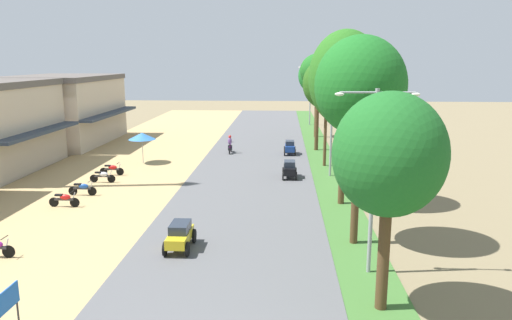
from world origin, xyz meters
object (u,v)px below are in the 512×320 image
(utility_pole_near, at_px, (363,112))
(parked_motorbike_fourth, at_px, (64,199))
(median_tree_sixth, at_px, (317,76))
(median_tree_fifth, at_px, (318,72))
(car_hatchback_black, at_px, (290,169))
(motorbike_ahead_second, at_px, (230,145))
(median_tree_fourth, at_px, (327,84))
(median_tree_third, at_px, (345,79))
(streetlamp_far, at_px, (310,91))
(median_tree_second, at_px, (360,87))
(vendor_umbrella, at_px, (142,136))
(streetlamp_mid, at_px, (332,113))
(parked_motorbike_fifth, at_px, (83,188))
(street_signboard, at_px, (7,303))
(car_hatchback_blue, at_px, (290,147))
(streetlamp_near, at_px, (373,169))
(parked_motorbike_sixth, at_px, (103,176))
(parked_motorbike_seventh, at_px, (112,169))
(median_tree_nearest, at_px, (389,156))
(car_sedan_yellow, at_px, (180,235))

(utility_pole_near, bearing_deg, parked_motorbike_fourth, -144.72)
(utility_pole_near, bearing_deg, median_tree_sixth, 102.33)
(median_tree_fifth, bearing_deg, parked_motorbike_fourth, -129.89)
(car_hatchback_black, relative_size, motorbike_ahead_second, 1.11)
(median_tree_fourth, xyz_separation_m, median_tree_fifth, (-0.20, 6.87, 0.76))
(median_tree_third, xyz_separation_m, streetlamp_far, (0.01, 35.24, -2.93))
(median_tree_second, bearing_deg, vendor_umbrella, 131.48)
(median_tree_second, height_order, streetlamp_mid, median_tree_second)
(median_tree_sixth, height_order, utility_pole_near, median_tree_sixth)
(parked_motorbike_fifth, distance_m, street_signboard, 15.91)
(vendor_umbrella, xyz_separation_m, median_tree_fifth, (14.69, 6.68, 5.03))
(car_hatchback_blue, bearing_deg, streetlamp_near, -83.30)
(parked_motorbike_sixth, height_order, streetlamp_far, streetlamp_far)
(median_tree_fifth, distance_m, car_hatchback_black, 13.21)
(parked_motorbike_fifth, height_order, street_signboard, street_signboard)
(parked_motorbike_fifth, distance_m, streetlamp_far, 38.19)
(median_tree_second, bearing_deg, car_hatchback_black, 102.91)
(vendor_umbrella, distance_m, median_tree_fourth, 15.50)
(parked_motorbike_fifth, xyz_separation_m, utility_pole_near, (19.07, 11.11, 3.70))
(parked_motorbike_fifth, distance_m, median_tree_third, 17.44)
(median_tree_fifth, xyz_separation_m, utility_pole_near, (3.37, -5.33, -3.09))
(parked_motorbike_seventh, distance_m, car_hatchback_blue, 15.82)
(street_signboard, xyz_separation_m, motorbike_ahead_second, (3.64, 29.74, -0.25))
(street_signboard, height_order, motorbike_ahead_second, motorbike_ahead_second)
(streetlamp_far, bearing_deg, median_tree_sixth, -89.26)
(median_tree_nearest, relative_size, median_tree_sixth, 0.85)
(parked_motorbike_fourth, bearing_deg, car_hatchback_black, 30.55)
(parked_motorbike_seventh, bearing_deg, car_sedan_yellow, -59.68)
(median_tree_second, xyz_separation_m, streetlamp_mid, (0.15, 13.22, -2.62))
(streetlamp_far, height_order, motorbike_ahead_second, streetlamp_far)
(parked_motorbike_fifth, bearing_deg, street_signboard, -75.06)
(motorbike_ahead_second, bearing_deg, median_tree_fifth, 14.51)
(median_tree_second, xyz_separation_m, motorbike_ahead_second, (-8.14, 21.44, -6.43))
(median_tree_fifth, bearing_deg, street_signboard, -110.05)
(median_tree_second, distance_m, utility_pole_near, 18.70)
(parked_motorbike_fifth, xyz_separation_m, median_tree_nearest, (15.96, -13.08, 4.86))
(street_signboard, xyz_separation_m, median_tree_fourth, (11.81, 24.93, 5.48))
(streetlamp_near, distance_m, streetlamp_far, 44.65)
(street_signboard, bearing_deg, vendor_umbrella, 97.01)
(parked_motorbike_sixth, distance_m, median_tree_third, 17.81)
(parked_motorbike_fourth, xyz_separation_m, car_hatchback_black, (13.11, 7.74, 0.19))
(median_tree_fifth, xyz_separation_m, car_hatchback_black, (-2.66, -11.13, -6.59))
(median_tree_fourth, bearing_deg, car_hatchback_blue, 121.13)
(vendor_umbrella, height_order, streetlamp_far, streetlamp_far)
(median_tree_second, relative_size, streetlamp_mid, 1.18)
(car_sedan_yellow, bearing_deg, streetlamp_mid, 60.78)
(median_tree_third, height_order, median_tree_fifth, median_tree_third)
(streetlamp_mid, distance_m, streetlamp_far, 28.29)
(median_tree_fourth, bearing_deg, median_tree_nearest, -89.88)
(vendor_umbrella, bearing_deg, utility_pole_near, 4.29)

